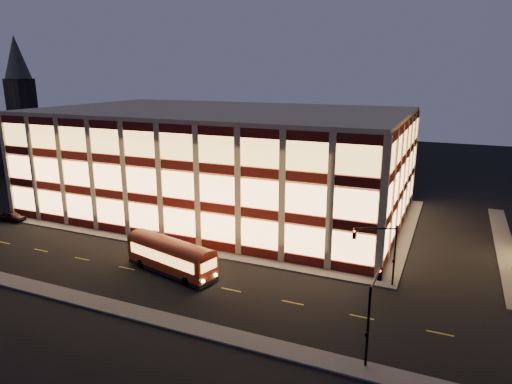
% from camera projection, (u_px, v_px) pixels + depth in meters
% --- Properties ---
extents(ground, '(200.00, 200.00, 0.00)m').
position_uv_depth(ground, '(176.00, 251.00, 51.27)').
color(ground, black).
rests_on(ground, ground).
extents(sidewalk_office_south, '(54.00, 2.00, 0.15)m').
position_uv_depth(sidewalk_office_south, '(159.00, 243.00, 53.30)').
color(sidewalk_office_south, '#514F4C').
rests_on(sidewalk_office_south, ground).
extents(sidewalk_office_east, '(2.00, 30.00, 0.15)m').
position_uv_depth(sidewalk_office_east, '(406.00, 231.00, 57.35)').
color(sidewalk_office_east, '#514F4C').
rests_on(sidewalk_office_east, ground).
extents(sidewalk_tower_west, '(2.00, 30.00, 0.15)m').
position_uv_depth(sidewalk_tower_west, '(504.00, 244.00, 53.07)').
color(sidewalk_tower_west, '#514F4C').
rests_on(sidewalk_tower_west, ground).
extents(sidewalk_near, '(100.00, 2.00, 0.15)m').
position_uv_depth(sidewalk_near, '(93.00, 302.00, 39.74)').
color(sidewalk_near, '#514F4C').
rests_on(sidewalk_near, ground).
extents(office_building, '(50.45, 30.45, 14.50)m').
position_uv_depth(office_building, '(222.00, 160.00, 65.54)').
color(office_building, tan).
rests_on(office_building, ground).
extents(church_tower, '(5.00, 5.00, 18.00)m').
position_uv_depth(church_tower, '(24.00, 116.00, 111.64)').
color(church_tower, '#2D2621').
rests_on(church_tower, ground).
extents(church_spire, '(6.00, 6.00, 10.00)m').
position_uv_depth(church_spire, '(16.00, 57.00, 108.08)').
color(church_spire, '#4C473F').
rests_on(church_spire, church_tower).
extents(traffic_signal_far, '(3.79, 1.87, 6.00)m').
position_uv_depth(traffic_signal_far, '(380.00, 245.00, 41.79)').
color(traffic_signal_far, black).
rests_on(traffic_signal_far, ground).
extents(traffic_signal_near, '(0.32, 4.45, 6.00)m').
position_uv_depth(traffic_signal_near, '(373.00, 303.00, 31.31)').
color(traffic_signal_near, black).
rests_on(traffic_signal_near, ground).
extents(trolley_bus, '(10.68, 5.06, 3.51)m').
position_uv_depth(trolley_bus, '(171.00, 254.00, 45.22)').
color(trolley_bus, '#932008').
rests_on(trolley_bus, ground).
extents(parked_car_0, '(3.94, 1.76, 1.32)m').
position_uv_depth(parked_car_0, '(12.00, 216.00, 61.47)').
color(parked_car_0, black).
rests_on(parked_car_0, ground).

